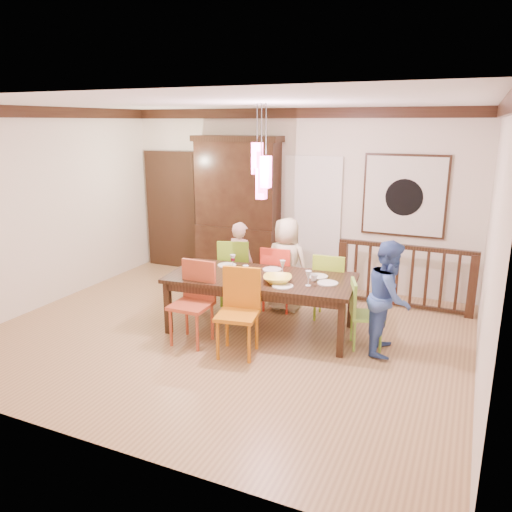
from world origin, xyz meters
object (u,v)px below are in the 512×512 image
at_px(chair_end_right, 367,310).
at_px(chair_far_left, 235,267).
at_px(china_hutch, 238,209).
at_px(person_far_left, 240,263).
at_px(person_far_mid, 286,265).
at_px(person_end_right, 389,297).
at_px(balustrade, 404,275).
at_px(dining_table, 261,282).

bearing_deg(chair_end_right, chair_far_left, 51.73).
xyz_separation_m(china_hutch, person_far_left, (0.61, -1.17, -0.60)).
relative_size(person_far_left, person_far_mid, 0.92).
bearing_deg(chair_end_right, person_far_left, 50.48).
bearing_deg(person_end_right, person_far_mid, 60.07).
distance_m(chair_end_right, balustrade, 1.58).
bearing_deg(balustrade, chair_far_left, -159.89).
distance_m(china_hutch, person_end_right, 3.55).
relative_size(china_hutch, person_end_right, 1.80).
xyz_separation_m(dining_table, china_hutch, (-1.30, 1.97, 0.56)).
height_order(china_hutch, person_far_left, china_hutch).
distance_m(person_far_mid, person_end_right, 1.79).
height_order(balustrade, person_far_left, person_far_left).
bearing_deg(person_end_right, china_hutch, 53.32).
bearing_deg(person_far_left, person_far_mid, -164.57).
relative_size(balustrade, person_end_right, 1.44).
distance_m(dining_table, person_far_mid, 0.84).
xyz_separation_m(dining_table, person_far_mid, (0.03, 0.84, 0.01)).
height_order(person_far_mid, person_end_right, person_far_mid).
relative_size(chair_far_left, person_far_mid, 0.74).
bearing_deg(chair_far_left, person_far_mid, 166.22).
xyz_separation_m(chair_end_right, china_hutch, (-2.68, 1.91, 0.75)).
distance_m(dining_table, person_end_right, 1.63).
bearing_deg(dining_table, china_hutch, 117.16).
bearing_deg(person_end_right, chair_far_left, 69.58).
bearing_deg(person_far_mid, chair_end_right, 154.23).
xyz_separation_m(chair_far_left, china_hutch, (-0.54, 1.19, 0.65)).
distance_m(balustrade, person_far_left, 2.43).
xyz_separation_m(china_hutch, person_end_right, (2.93, -1.93, -0.55)).
bearing_deg(person_end_right, person_far_left, 68.50).
bearing_deg(person_far_left, chair_far_left, 29.79).
relative_size(balustrade, person_far_left, 1.56).
xyz_separation_m(person_far_left, person_far_mid, (0.72, 0.04, 0.06)).
bearing_deg(balustrade, person_far_left, -159.82).
distance_m(balustrade, person_end_right, 1.59).
bearing_deg(person_far_mid, dining_table, 92.36).
bearing_deg(chair_end_right, person_far_mid, 40.07).
distance_m(chair_far_left, person_far_mid, 0.81).
bearing_deg(china_hutch, person_end_right, -33.32).
bearing_deg(chair_far_left, person_end_right, 144.51).
height_order(chair_far_left, china_hutch, china_hutch).
height_order(balustrade, person_end_right, person_end_right).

